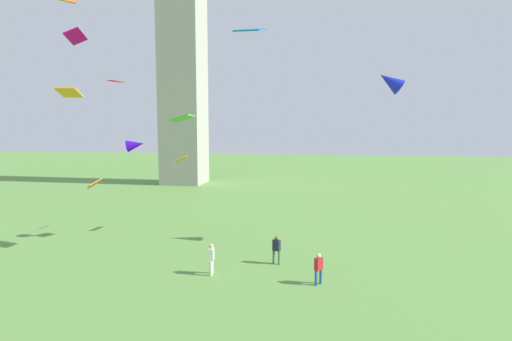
{
  "coord_description": "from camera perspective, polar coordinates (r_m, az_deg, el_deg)",
  "views": [
    {
      "loc": [
        6.68,
        -2.47,
        8.29
      ],
      "look_at": [
        2.67,
        21.06,
        5.73
      ],
      "focal_mm": 29.12,
      "sensor_mm": 36.0,
      "label": 1
    }
  ],
  "objects": [
    {
      "name": "kite_flying_4",
      "position": [
        25.82,
        -0.88,
        18.74
      ],
      "size": [
        1.92,
        1.52,
        0.47
      ],
      "rotation": [
        0.0,
        0.0,
        6.04
      ],
      "color": "#166BB9"
    },
    {
      "name": "person_4",
      "position": [
        23.79,
        -6.16,
        -11.77
      ],
      "size": [
        0.31,
        0.54,
        1.76
      ],
      "rotation": [
        0.0,
        0.0,
        4.81
      ],
      "color": "silver",
      "rests_on": "ground_plane"
    },
    {
      "name": "kite_flying_5",
      "position": [
        30.45,
        -16.23,
        3.41
      ],
      "size": [
        1.46,
        1.13,
        1.02
      ],
      "rotation": [
        0.0,
        0.0,
        1.82
      ],
      "color": "#3006B5"
    },
    {
      "name": "person_3",
      "position": [
        25.43,
        2.83,
        -10.61
      ],
      "size": [
        0.51,
        0.41,
        1.72
      ],
      "rotation": [
        0.0,
        0.0,
        5.87
      ],
      "color": "#51754C",
      "rests_on": "ground_plane"
    },
    {
      "name": "kite_flying_6",
      "position": [
        25.59,
        -23.55,
        16.54
      ],
      "size": [
        0.97,
        1.42,
        0.78
      ],
      "rotation": [
        0.0,
        0.0,
        1.72
      ],
      "color": "#B50475"
    },
    {
      "name": "kite_flying_2",
      "position": [
        28.87,
        17.92,
        11.61
      ],
      "size": [
        1.96,
        1.28,
        1.73
      ],
      "rotation": [
        0.0,
        0.0,
        4.82
      ],
      "color": "#161FC6"
    },
    {
      "name": "kite_flying_11",
      "position": [
        35.24,
        -21.28,
        -1.69
      ],
      "size": [
        1.06,
        1.39,
        0.87
      ],
      "rotation": [
        0.0,
        0.0,
        4.22
      ],
      "color": "orange"
    },
    {
      "name": "person_1",
      "position": [
        22.52,
        8.59,
        -12.98
      ],
      "size": [
        0.47,
        0.5,
        1.67
      ],
      "rotation": [
        0.0,
        0.0,
        0.88
      ],
      "color": "#235693",
      "rests_on": "ground_plane"
    },
    {
      "name": "kite_flying_8",
      "position": [
        29.38,
        -10.11,
        7.06
      ],
      "size": [
        1.64,
        1.25,
        0.58
      ],
      "rotation": [
        0.0,
        0.0,
        2.99
      ],
      "color": "green"
    },
    {
      "name": "kite_flying_1",
      "position": [
        26.84,
        -18.67,
        11.54
      ],
      "size": [
        0.83,
        0.97,
        0.11
      ],
      "rotation": [
        0.0,
        0.0,
        1.18
      ],
      "color": "red"
    },
    {
      "name": "kite_flying_3",
      "position": [
        27.62,
        -24.29,
        9.77
      ],
      "size": [
        1.59,
        1.93,
        0.52
      ],
      "rotation": [
        0.0,
        0.0,
        1.84
      ],
      "color": "orange"
    },
    {
      "name": "monument_obelisk",
      "position": [
        63.3,
        -10.17,
        21.97
      ],
      "size": [
        5.68,
        5.68,
        51.36
      ],
      "color": "#A8A399",
      "rests_on": "ground_plane"
    },
    {
      "name": "kite_flying_0",
      "position": [
        32.21,
        -10.23,
        1.55
      ],
      "size": [
        1.15,
        1.58,
        0.7
      ],
      "rotation": [
        0.0,
        0.0,
        1.77
      ],
      "color": "#B48D1D"
    }
  ]
}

